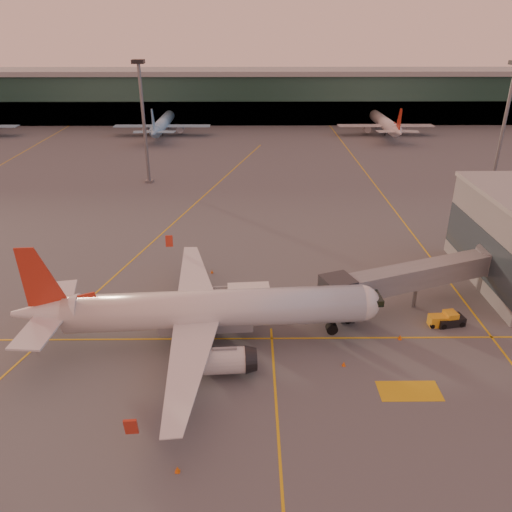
{
  "coord_description": "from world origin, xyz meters",
  "views": [
    {
      "loc": [
        2.74,
        -42.02,
        32.43
      ],
      "look_at": [
        3.33,
        16.32,
        5.0
      ],
      "focal_mm": 35.0,
      "sensor_mm": 36.0,
      "label": 1
    }
  ],
  "objects_px": {
    "gpu_cart": "(439,321)",
    "pushback_tug": "(450,320)",
    "catering_truck": "(249,298)",
    "main_airplane": "(204,311)"
  },
  "relations": [
    {
      "from": "main_airplane",
      "to": "pushback_tug",
      "type": "xyz_separation_m",
      "value": [
        28.58,
        3.03,
        -3.23
      ]
    },
    {
      "from": "gpu_cart",
      "to": "main_airplane",
      "type": "bearing_deg",
      "value": -176.89
    },
    {
      "from": "main_airplane",
      "to": "catering_truck",
      "type": "distance_m",
      "value": 7.66
    },
    {
      "from": "catering_truck",
      "to": "pushback_tug",
      "type": "distance_m",
      "value": 23.84
    },
    {
      "from": "main_airplane",
      "to": "gpu_cart",
      "type": "distance_m",
      "value": 27.52
    },
    {
      "from": "catering_truck",
      "to": "main_airplane",
      "type": "bearing_deg",
      "value": -135.3
    },
    {
      "from": "pushback_tug",
      "to": "main_airplane",
      "type": "bearing_deg",
      "value": 175.54
    },
    {
      "from": "main_airplane",
      "to": "gpu_cart",
      "type": "height_order",
      "value": "main_airplane"
    },
    {
      "from": "main_airplane",
      "to": "gpu_cart",
      "type": "xyz_separation_m",
      "value": [
        27.18,
        2.83,
        -3.27
      ]
    },
    {
      "from": "gpu_cart",
      "to": "pushback_tug",
      "type": "xyz_separation_m",
      "value": [
        1.4,
        0.2,
        0.04
      ]
    }
  ]
}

